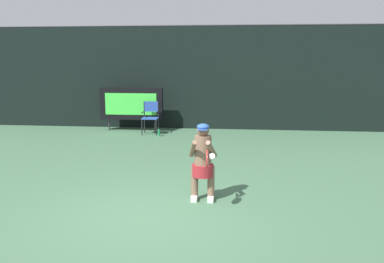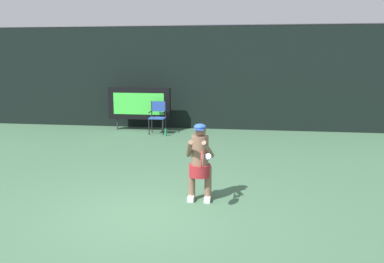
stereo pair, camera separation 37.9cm
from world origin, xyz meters
TOP-DOWN VIEW (x-y plane):
  - ground at (0.00, -0.19)m, footprint 18.00×22.00m
  - backdrop_screen at (0.00, 8.50)m, footprint 18.00×0.12m
  - scoreboard at (-2.24, 7.78)m, footprint 2.20×0.21m
  - umpire_chair at (-1.47, 7.27)m, footprint 0.52×0.44m
  - water_bottle at (-1.11, 6.86)m, footprint 0.07×0.07m
  - tennis_player at (0.82, 0.88)m, footprint 0.53×0.60m
  - tennis_racket at (0.94, 0.32)m, footprint 0.03×0.60m
  - tennis_ball_loose at (0.60, 4.51)m, footprint 0.07×0.07m

SIDE VIEW (x-z plane):
  - ground at x=0.00m, z-range -0.02..0.00m
  - tennis_ball_loose at x=0.60m, z-range 0.00..0.07m
  - water_bottle at x=-1.11m, z-range -0.01..0.26m
  - umpire_chair at x=-1.47m, z-range 0.08..1.16m
  - tennis_player at x=0.82m, z-range 0.05..1.47m
  - tennis_racket at x=0.94m, z-range 0.76..1.07m
  - scoreboard at x=-2.24m, z-range 0.20..1.70m
  - backdrop_screen at x=0.00m, z-range -0.02..3.64m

